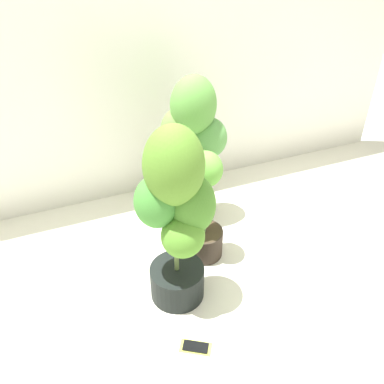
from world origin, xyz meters
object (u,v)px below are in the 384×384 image
object	(u,v)px
potted_plant_back_center	(193,140)
cell_phone	(196,347)
potted_plant_center	(201,207)
potted_plant_front_left	(177,213)

from	to	relation	value
potted_plant_back_center	cell_phone	distance (m)	1.09
potted_plant_center	potted_plant_front_left	bearing A→B (deg)	-131.65
cell_phone	potted_plant_back_center	bearing A→B (deg)	10.43
cell_phone	potted_plant_center	bearing A→B (deg)	7.20
potted_plant_center	potted_plant_back_center	world-z (taller)	potted_plant_back_center
potted_plant_front_left	potted_plant_back_center	bearing A→B (deg)	62.34
potted_plant_front_left	cell_phone	xyz separation A→B (m)	(-0.03, -0.32, -0.53)
potted_plant_back_center	potted_plant_front_left	bearing A→B (deg)	-117.66
potted_plant_front_left	cell_phone	world-z (taller)	potted_plant_front_left
potted_plant_center	potted_plant_back_center	size ratio (longest dim) A/B	0.73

